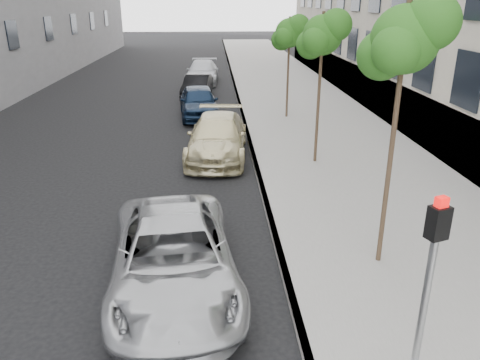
{
  "coord_description": "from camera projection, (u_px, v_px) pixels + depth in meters",
  "views": [
    {
      "loc": [
        -0.21,
        -6.93,
        5.27
      ],
      "look_at": [
        0.35,
        2.82,
        1.5
      ],
      "focal_mm": 35.0,
      "sensor_mm": 36.0,
      "label": 1
    }
  ],
  "objects": [
    {
      "name": "sedan_rear",
      "position": [
        202.0,
        72.0,
        31.32
      ],
      "size": [
        2.29,
        5.12,
        1.46
      ],
      "primitive_type": "imported",
      "rotation": [
        0.0,
        0.0,
        -0.05
      ],
      "color": "#AAACB2",
      "rests_on": "ground"
    },
    {
      "name": "tree_near",
      "position": [
        406.0,
        40.0,
        8.28
      ],
      "size": [
        1.6,
        1.4,
        5.26
      ],
      "color": "#38281C",
      "rests_on": "sidewalk"
    },
    {
      "name": "sedan_black",
      "position": [
        197.0,
        87.0,
        26.62
      ],
      "size": [
        1.83,
        4.04,
        1.29
      ],
      "primitive_type": "imported",
      "rotation": [
        0.0,
        0.0,
        -0.12
      ],
      "color": "black",
      "rests_on": "ground"
    },
    {
      "name": "sedan_blue",
      "position": [
        199.0,
        102.0,
        22.21
      ],
      "size": [
        2.11,
        4.47,
        1.48
      ],
      "primitive_type": "imported",
      "rotation": [
        0.0,
        0.0,
        0.09
      ],
      "color": "#101E35",
      "rests_on": "ground"
    },
    {
      "name": "minivan",
      "position": [
        174.0,
        257.0,
        8.87
      ],
      "size": [
        2.86,
        5.27,
        1.4
      ],
      "primitive_type": "imported",
      "rotation": [
        0.0,
        0.0,
        0.11
      ],
      "color": "#A8AAAD",
      "rests_on": "ground"
    },
    {
      "name": "tree_mid",
      "position": [
        323.0,
        35.0,
        14.46
      ],
      "size": [
        1.61,
        1.41,
        4.9
      ],
      "color": "#38281C",
      "rests_on": "sidewalk"
    },
    {
      "name": "ground",
      "position": [
        230.0,
        315.0,
        8.37
      ],
      "size": [
        160.0,
        160.0,
        0.0
      ],
      "primitive_type": "plane",
      "color": "black",
      "rests_on": "ground"
    },
    {
      "name": "tree_far",
      "position": [
        290.0,
        33.0,
        20.64
      ],
      "size": [
        1.64,
        1.44,
        4.56
      ],
      "color": "#38281C",
      "rests_on": "sidewalk"
    },
    {
      "name": "signal_pole",
      "position": [
        429.0,
        279.0,
        5.83
      ],
      "size": [
        0.29,
        0.25,
        2.99
      ],
      "rotation": [
        0.0,
        0.0,
        0.34
      ],
      "color": "#939699",
      "rests_on": "sidewalk"
    },
    {
      "name": "suv",
      "position": [
        217.0,
        137.0,
        16.58
      ],
      "size": [
        2.41,
        5.1,
        1.44
      ],
      "primitive_type": "imported",
      "rotation": [
        0.0,
        0.0,
        -0.08
      ],
      "color": "#C9BD8F",
      "rests_on": "ground"
    },
    {
      "name": "curb",
      "position": [
        234.0,
        84.0,
        30.75
      ],
      "size": [
        0.15,
        72.0,
        0.14
      ],
      "primitive_type": "cube",
      "color": "#9E9B93",
      "rests_on": "ground"
    },
    {
      "name": "sidewalk",
      "position": [
        281.0,
        84.0,
        30.92
      ],
      "size": [
        6.4,
        72.0,
        0.14
      ],
      "primitive_type": "cube",
      "color": "gray",
      "rests_on": "ground"
    }
  ]
}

